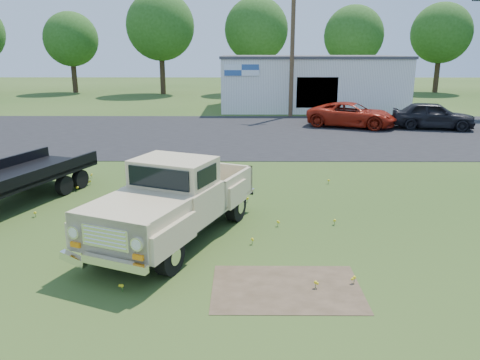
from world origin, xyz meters
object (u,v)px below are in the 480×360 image
at_px(red_pickup, 352,115).
at_px(vintage_pickup_truck, 175,199).
at_px(dark_sedan, 433,116).
at_px(flatbed_trailer, 5,176).

bearing_deg(red_pickup, vintage_pickup_truck, 176.67).
bearing_deg(dark_sedan, vintage_pickup_truck, 156.26).
bearing_deg(flatbed_trailer, dark_sedan, 57.11).
bearing_deg(flatbed_trailer, vintage_pickup_truck, -5.91).
distance_m(flatbed_trailer, dark_sedan, 23.59).
relative_size(flatbed_trailer, red_pickup, 1.25).
relative_size(vintage_pickup_truck, flatbed_trailer, 0.86).
xyz_separation_m(red_pickup, dark_sedan, (4.71, -0.66, 0.06)).
distance_m(flatbed_trailer, red_pickup, 20.54).
bearing_deg(dark_sedan, flatbed_trailer, 141.42).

